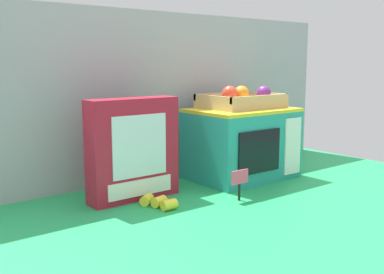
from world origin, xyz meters
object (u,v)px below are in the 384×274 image
Objects in this scene: cookie_set_box at (133,149)px; price_sign at (240,180)px; food_groups_crate at (242,101)px; toy_microwave at (242,143)px; loose_toy_banana at (158,202)px.

cookie_set_box is 0.35m from price_sign.
price_sign is at bearing -134.80° from food_groups_crate.
cookie_set_box is at bearing 178.84° from toy_microwave.
food_groups_crate reaches higher than loose_toy_banana.
cookie_set_box is 0.19m from loose_toy_banana.
toy_microwave reaches higher than price_sign.
cookie_set_box is at bearing 95.62° from loose_toy_banana.
cookie_set_box reaches higher than price_sign.
food_groups_crate is at bearing 1.04° from cookie_set_box.
food_groups_crate is 0.50m from cookie_set_box.
toy_microwave reaches higher than loose_toy_banana.
cookie_set_box reaches higher than loose_toy_banana.
toy_microwave is 0.49m from loose_toy_banana.
loose_toy_banana is (-0.48, -0.13, -0.28)m from food_groups_crate.
loose_toy_banana is at bearing -84.38° from cookie_set_box.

